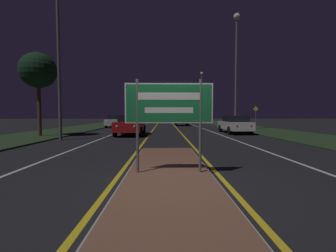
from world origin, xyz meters
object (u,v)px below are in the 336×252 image
Objects in this scene: highway_sign at (169,107)px; car_receding_1 at (182,120)px; car_approaching_1 at (116,121)px; streetlight_right_far at (202,90)px; streetlight_right_near at (236,51)px; car_approaching_0 at (131,125)px; warning_sign at (256,115)px; car_receding_0 at (235,124)px; streetlight_left_near at (58,33)px.

highway_sign is 26.73m from car_receding_1.
car_approaching_1 is (-6.03, 21.91, -0.97)m from highway_sign.
streetlight_right_far is 10.57m from car_receding_1.
streetlight_right_near is 2.53× the size of car_approaching_0.
highway_sign is 22.09m from warning_sign.
highway_sign is 14.32m from car_receding_0.
car_approaching_1 is (-3.35, 10.49, -0.02)m from car_approaching_0.
car_approaching_0 is 15.26m from warning_sign.
streetlight_right_near is 19.38m from streetlight_right_far.
car_receding_0 is at bearing -36.86° from car_approaching_1.
car_receding_0 is at bearing 21.80° from streetlight_left_near.
warning_sign is (4.43, 6.52, 0.76)m from car_receding_0.
warning_sign reaches higher than highway_sign.
car_receding_1 is at bearing 71.60° from car_approaching_0.
car_receding_0 is (12.24, 4.90, -5.68)m from streetlight_left_near.
streetlight_right_near is 2.44× the size of car_receding_1.
car_approaching_1 is 1.75× the size of warning_sign.
highway_sign reaches higher than car_approaching_1.
streetlight_right_near reaches higher than streetlight_left_near.
car_approaching_0 is at bearing 40.55° from streetlight_left_near.
car_receding_1 is (-4.19, -8.19, -5.20)m from streetlight_right_far.
car_approaching_0 is (-8.44, -1.65, 0.02)m from car_receding_0.
car_receding_0 is (-0.82, -2.40, -6.69)m from streetlight_right_near.
streetlight_right_far reaches higher than warning_sign.
car_receding_1 is (-4.21, 11.13, -6.72)m from streetlight_right_near.
streetlight_right_far is at bearing 68.43° from car_approaching_0.
streetlight_left_near is at bearing -139.45° from car_approaching_0.
streetlight_right_far is 2.16× the size of car_approaching_1.
highway_sign is 0.23× the size of streetlight_left_near.
highway_sign is 35.66m from streetlight_right_far.
warning_sign is (3.64, -15.20, -4.40)m from streetlight_right_far.
car_receding_1 is 9.62m from car_approaching_1.
streetlight_right_near is 8.07m from warning_sign.
streetlight_left_near is at bearing -115.64° from car_receding_1.
streetlight_right_far is 2.12× the size of car_approaching_0.
highway_sign is 22.75m from car_approaching_1.
streetlight_right_far is at bearing 45.67° from car_approaching_1.
streetlight_right_far is 18.73m from car_approaching_1.
streetlight_left_near is 0.93× the size of streetlight_right_near.
warning_sign is at bearing 62.51° from highway_sign.
streetlight_right_near is 2.57× the size of car_approaching_1.
streetlight_left_near is 21.22m from car_receding_1.
streetlight_right_far is (13.03, 26.62, -0.52)m from streetlight_left_near.
streetlight_right_near reaches higher than warning_sign.
highway_sign is 0.21× the size of streetlight_right_near.
car_receding_1 is 1.84× the size of warning_sign.
warning_sign is (12.87, 8.17, 0.74)m from car_approaching_0.
highway_sign is at bearing -117.49° from warning_sign.
streetlight_right_near is 2.30× the size of car_receding_0.
car_approaching_0 is at bearing -108.40° from car_receding_1.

